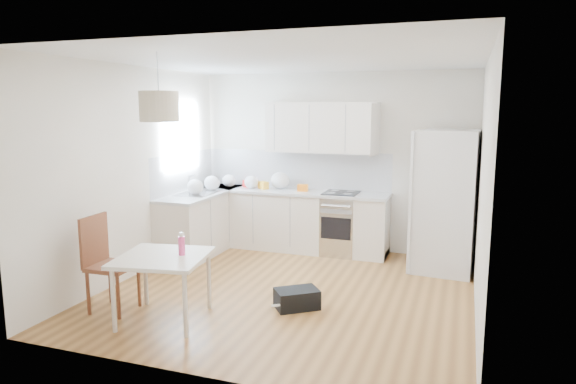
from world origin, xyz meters
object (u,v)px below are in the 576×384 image
object	(u,v)px
refrigerator	(447,200)
dining_table	(163,263)
dining_chair	(113,264)
gym_bag	(297,299)

from	to	relation	value
refrigerator	dining_table	size ratio (longest dim) A/B	1.88
dining_table	dining_chair	world-z (taller)	dining_chair
refrigerator	dining_table	distance (m)	3.84
refrigerator	gym_bag	xyz separation A→B (m)	(-1.46, -2.01, -0.84)
dining_chair	gym_bag	bearing A→B (deg)	19.43
dining_table	dining_chair	distance (m)	0.65
dining_chair	dining_table	bearing A→B (deg)	-4.62
gym_bag	dining_chair	bearing A→B (deg)	164.59
dining_table	gym_bag	world-z (taller)	dining_table
refrigerator	gym_bag	distance (m)	2.62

